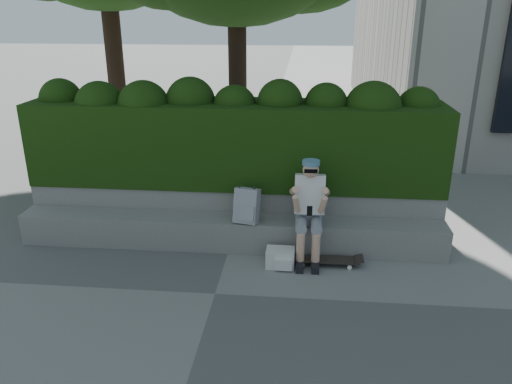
# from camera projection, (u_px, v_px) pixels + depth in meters

# --- Properties ---
(ground) EXTENTS (80.00, 80.00, 0.00)m
(ground) POSITION_uv_depth(u_px,v_px,m) (215.00, 294.00, 5.99)
(ground) COLOR slate
(ground) RESTS_ON ground
(bench_ledge) EXTENTS (6.00, 0.45, 0.45)m
(bench_ledge) POSITION_uv_depth(u_px,v_px,m) (230.00, 233.00, 7.08)
(bench_ledge) COLOR gray
(bench_ledge) RESTS_ON ground
(planter_wall) EXTENTS (6.00, 0.50, 0.75)m
(planter_wall) POSITION_uv_depth(u_px,v_px,m) (234.00, 210.00, 7.47)
(planter_wall) COLOR gray
(planter_wall) RESTS_ON ground
(hedge) EXTENTS (6.00, 1.00, 1.20)m
(hedge) POSITION_uv_depth(u_px,v_px,m) (235.00, 143.00, 7.34)
(hedge) COLOR black
(hedge) RESTS_ON planter_wall
(person) EXTENTS (0.40, 0.76, 1.38)m
(person) POSITION_uv_depth(u_px,v_px,m) (309.00, 206.00, 6.63)
(person) COLOR gray
(person) RESTS_ON ground
(skateboard) EXTENTS (0.89, 0.23, 0.09)m
(skateboard) POSITION_uv_depth(u_px,v_px,m) (325.00, 260.00, 6.63)
(skateboard) COLOR black
(skateboard) RESTS_ON ground
(backpack_plaid) EXTENTS (0.36, 0.25, 0.48)m
(backpack_plaid) POSITION_uv_depth(u_px,v_px,m) (247.00, 206.00, 6.80)
(backpack_plaid) COLOR #B8B7BC
(backpack_plaid) RESTS_ON bench_ledge
(backpack_ground) EXTENTS (0.37, 0.27, 0.24)m
(backpack_ground) POSITION_uv_depth(u_px,v_px,m) (280.00, 258.00, 6.60)
(backpack_ground) COLOR silver
(backpack_ground) RESTS_ON ground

